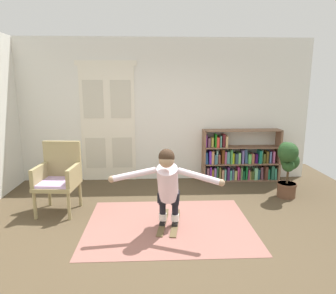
% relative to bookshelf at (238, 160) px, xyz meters
% --- Properties ---
extents(ground_plane, '(7.20, 7.20, 0.00)m').
position_rel_bookshelf_xyz_m(ground_plane, '(-1.52, -2.39, -0.43)').
color(ground_plane, '#4C3E2A').
extents(back_wall, '(6.00, 0.10, 2.90)m').
position_rel_bookshelf_xyz_m(back_wall, '(-1.52, 0.21, 1.02)').
color(back_wall, silver).
rests_on(back_wall, ground).
extents(double_door, '(1.22, 0.05, 2.45)m').
position_rel_bookshelf_xyz_m(double_door, '(-2.68, 0.15, 0.80)').
color(double_door, silver).
rests_on(double_door, ground).
extents(rug, '(2.36, 1.81, 0.01)m').
position_rel_bookshelf_xyz_m(rug, '(-1.54, -2.05, -0.43)').
color(rug, '#915D54').
rests_on(rug, ground).
extents(bookshelf, '(1.61, 0.30, 1.07)m').
position_rel_bookshelf_xyz_m(bookshelf, '(0.00, 0.00, 0.00)').
color(bookshelf, brown).
rests_on(bookshelf, ground).
extents(wicker_chair, '(0.65, 0.65, 1.10)m').
position_rel_bookshelf_xyz_m(wicker_chair, '(-3.25, -1.44, 0.15)').
color(wicker_chair, '#998A5C').
rests_on(wicker_chair, ground).
extents(potted_plant, '(0.48, 0.54, 1.02)m').
position_rel_bookshelf_xyz_m(potted_plant, '(0.61, -1.03, 0.19)').
color(potted_plant, brown).
rests_on(potted_plant, ground).
extents(skis_pair, '(0.38, 0.82, 0.07)m').
position_rel_bookshelf_xyz_m(skis_pair, '(-1.54, -2.03, -0.41)').
color(skis_pair, brown).
rests_on(skis_pair, rug).
extents(person_skier, '(1.48, 0.70, 1.12)m').
position_rel_bookshelf_xyz_m(person_skier, '(-1.57, -2.21, 0.27)').
color(person_skier, white).
rests_on(person_skier, skis_pair).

